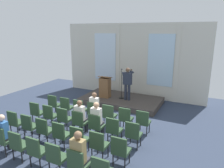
{
  "coord_description": "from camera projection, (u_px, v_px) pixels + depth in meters",
  "views": [
    {
      "loc": [
        4.07,
        -5.72,
        3.73
      ],
      "look_at": [
        0.12,
        2.42,
        1.36
      ],
      "focal_mm": 33.07,
      "sensor_mm": 36.0,
      "label": 1
    }
  ],
  "objects": [
    {
      "name": "chair_r0_c0",
      "position": [
        54.0,
        104.0,
        9.24
      ],
      "size": [
        0.46,
        0.44,
        0.94
      ],
      "color": "black",
      "rests_on": "ground"
    },
    {
      "name": "chair_r1_c1",
      "position": [
        50.0,
        114.0,
        8.06
      ],
      "size": [
        0.46,
        0.44,
        0.94
      ],
      "color": "black",
      "rests_on": "ground"
    },
    {
      "name": "chair_r2_c2",
      "position": [
        44.0,
        129.0,
        6.87
      ],
      "size": [
        0.46,
        0.44,
        0.94
      ],
      "color": "black",
      "rests_on": "ground"
    },
    {
      "name": "audience_r0_c3",
      "position": [
        95.0,
        106.0,
        8.39
      ],
      "size": [
        0.36,
        0.39,
        1.32
      ],
      "color": "#2D2D33",
      "rests_on": "ground"
    },
    {
      "name": "chair_r3_c3",
      "position": [
        37.0,
        150.0,
        5.68
      ],
      "size": [
        0.46,
        0.44,
        0.94
      ],
      "color": "black",
      "rests_on": "ground"
    },
    {
      "name": "chair_r0_c6",
      "position": [
        143.0,
        121.0,
        7.49
      ],
      "size": [
        0.46,
        0.44,
        0.94
      ],
      "color": "black",
      "rests_on": "ground"
    },
    {
      "name": "audience_r3_c5",
      "position": [
        80.0,
        153.0,
        5.11
      ],
      "size": [
        0.36,
        0.39,
        1.39
      ],
      "color": "#2D2D33",
      "rests_on": "ground"
    },
    {
      "name": "chair_r3_c5",
      "position": [
        78.0,
        163.0,
        5.1
      ],
      "size": [
        0.46,
        0.44,
        0.94
      ],
      "color": "black",
      "rests_on": "ground"
    },
    {
      "name": "stage_platform",
      "position": [
        121.0,
        100.0,
        10.89
      ],
      "size": [
        4.08,
        2.22,
        0.28
      ],
      "primitive_type": "cube",
      "color": "#3F3833",
      "rests_on": "ground"
    },
    {
      "name": "audience_r1_c4",
      "position": [
        97.0,
        118.0,
        7.2
      ],
      "size": [
        0.36,
        0.39,
        1.35
      ],
      "color": "#2D2D33",
      "rests_on": "ground"
    },
    {
      "name": "chair_r3_c4",
      "position": [
        56.0,
        156.0,
        5.39
      ],
      "size": [
        0.46,
        0.44,
        0.94
      ],
      "color": "black",
      "rests_on": "ground"
    },
    {
      "name": "chair_r3_c1",
      "position": [
        3.0,
        139.0,
        6.26
      ],
      "size": [
        0.46,
        0.44,
        0.94
      ],
      "color": "black",
      "rests_on": "ground"
    },
    {
      "name": "chair_r2_c5",
      "position": [
        99.0,
        143.0,
        5.99
      ],
      "size": [
        0.46,
        0.44,
        0.94
      ],
      "color": "black",
      "rests_on": "ground"
    },
    {
      "name": "chair_r1_c5",
      "position": [
        114.0,
        129.0,
        6.89
      ],
      "size": [
        0.46,
        0.44,
        0.94
      ],
      "color": "black",
      "rests_on": "ground"
    },
    {
      "name": "audience_r1_c3",
      "position": [
        81.0,
        115.0,
        7.49
      ],
      "size": [
        0.36,
        0.39,
        1.31
      ],
      "color": "#2D2D33",
      "rests_on": "ground"
    },
    {
      "name": "mic_stand",
      "position": [
        121.0,
        92.0,
        10.72
      ],
      "size": [
        0.28,
        0.28,
        1.55
      ],
      "color": "black",
      "rests_on": "stage_platform"
    },
    {
      "name": "chair_r1_c2",
      "position": [
        64.0,
        118.0,
        7.76
      ],
      "size": [
        0.46,
        0.44,
        0.94
      ],
      "color": "black",
      "rests_on": "ground"
    },
    {
      "name": "speaker",
      "position": [
        127.0,
        81.0,
        10.31
      ],
      "size": [
        0.51,
        0.69,
        1.66
      ],
      "color": "#232838",
      "rests_on": "stage_platform"
    },
    {
      "name": "chair_r2_c6",
      "position": [
        120.0,
        149.0,
        5.7
      ],
      "size": [
        0.46,
        0.44,
        0.94
      ],
      "color": "black",
      "rests_on": "ground"
    },
    {
      "name": "rear_partition",
      "position": [
        132.0,
        61.0,
        11.61
      ],
      "size": [
        8.24,
        0.14,
        4.11
      ],
      "color": "beige",
      "rests_on": "ground"
    },
    {
      "name": "chair_r0_c5",
      "position": [
        125.0,
        117.0,
        7.78
      ],
      "size": [
        0.46,
        0.44,
        0.94
      ],
      "color": "black",
      "rests_on": "ground"
    },
    {
      "name": "ground_plane",
      "position": [
        81.0,
        134.0,
        7.64
      ],
      "size": [
        13.46,
        13.46,
        0.0
      ],
      "primitive_type": "plane",
      "color": "#2D384C"
    },
    {
      "name": "chair_r2_c3",
      "position": [
        61.0,
        133.0,
        6.58
      ],
      "size": [
        0.46,
        0.44,
        0.94
      ],
      "color": "black",
      "rests_on": "ground"
    },
    {
      "name": "chair_r1_c6",
      "position": [
        133.0,
        133.0,
        6.6
      ],
      "size": [
        0.46,
        0.44,
        0.94
      ],
      "color": "black",
      "rests_on": "ground"
    },
    {
      "name": "chair_r0_c3",
      "position": [
        94.0,
        111.0,
        8.37
      ],
      "size": [
        0.46,
        0.44,
        0.94
      ],
      "color": "black",
      "rests_on": "ground"
    },
    {
      "name": "audience_r3_c1",
      "position": [
        4.0,
        132.0,
        6.29
      ],
      "size": [
        0.36,
        0.39,
        1.3
      ],
      "color": "#2D2D33",
      "rests_on": "ground"
    },
    {
      "name": "chair_r0_c2",
      "position": [
        80.0,
        109.0,
        8.66
      ],
      "size": [
        0.46,
        0.44,
        0.94
      ],
      "color": "black",
      "rests_on": "ground"
    },
    {
      "name": "chair_r0_c1",
      "position": [
        67.0,
        106.0,
        8.95
      ],
      "size": [
        0.46,
        0.44,
        0.94
      ],
      "color": "black",
      "rests_on": "ground"
    },
    {
      "name": "chair_r2_c0",
      "position": [
        15.0,
        121.0,
        7.45
      ],
      "size": [
        0.46,
        0.44,
        0.94
      ],
      "color": "black",
      "rests_on": "ground"
    },
    {
      "name": "chair_r2_c4",
      "position": [
        79.0,
        138.0,
        6.28
      ],
      "size": [
        0.46,
        0.44,
        0.94
      ],
      "color": "black",
      "rests_on": "ground"
    },
    {
      "name": "lectern",
      "position": [
        105.0,
        87.0,
        10.83
      ],
      "size": [
        0.6,
        0.48,
        1.16
      ],
      "color": "brown",
      "rests_on": "stage_platform"
    },
    {
      "name": "chair_r0_c4",
      "position": [
        109.0,
        114.0,
        8.08
      ],
      "size": [
        0.46,
        0.44,
        0.94
      ],
      "color": "black",
      "rests_on": "ground"
    },
    {
      "name": "chair_r3_c2",
      "position": [
        19.0,
        144.0,
        5.97
      ],
      "size": [
        0.46,
        0.44,
        0.94
      ],
      "color": "black",
      "rests_on": "ground"
    },
    {
      "name": "chair_r2_c1",
      "position": [
        29.0,
        125.0,
        7.16
      ],
      "size": [
        0.46,
        0.44,
        0.94
      ],
      "color": "black",
      "rests_on": "ground"
    },
    {
      "name": "chair_r1_c4",
      "position": [
        96.0,
        125.0,
        7.18
      ],
      "size": [
        0.46,
        0.44,
        0.94
      ],
      "color": "black",
      "rests_on": "ground"
    },
    {
      "name": "chair_r1_c0",
      "position": [
        37.0,
        111.0,
        8.35
      ],
      "size": [
        0.46,
        0.44,
        0.94
      ],
      "color": "black",
      "rests_on": "ground"
    },
    {
      "name": "chair_r1_c3",
      "position": [
        79.0,
        121.0,
        7.47
      ],
      "size": [
        0.46,
        0.44,
        0.94
      ],
      "color": "black",
      "rests_on": "ground"
    }
  ]
}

